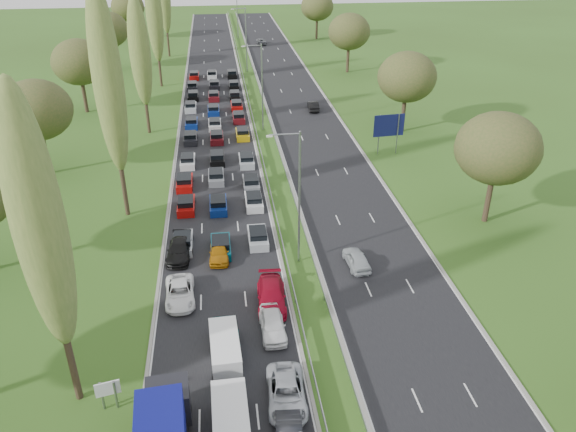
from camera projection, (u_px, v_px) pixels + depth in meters
ground at (262, 125)px, 81.83m from camera, size 260.00×260.00×0.00m
near_carriageway at (215, 122)px, 83.26m from camera, size 10.50×215.00×0.04m
far_carriageway at (305, 118)px, 84.79m from camera, size 10.50×215.00×0.04m
central_reservation at (260, 116)px, 83.76m from camera, size 2.36×215.00×0.32m
lamp_columns at (262, 88)px, 77.27m from camera, size 0.18×140.18×12.00m
poplar_row at (129, 61)px, 63.84m from camera, size 2.80×127.80×22.44m
woodland_left at (28, 119)px, 60.00m from camera, size 8.00×166.00×11.10m
woodland_right at (428, 94)px, 68.77m from camera, size 8.00×153.00×11.10m
traffic_queue_fill at (216, 130)px, 78.62m from camera, size 9.12×67.43×0.80m
near_car_2 at (180, 293)px, 44.04m from camera, size 2.48×4.98×1.36m
near_car_3 at (179, 249)px, 49.71m from camera, size 2.42×5.12×1.44m
near_car_7 at (226, 345)px, 38.61m from camera, size 2.02×4.81×1.39m
near_car_8 at (219, 251)px, 49.48m from camera, size 1.89×4.30×1.44m
near_car_10 at (286, 393)px, 34.68m from camera, size 2.63×5.24×1.42m
near_car_11 at (271, 296)px, 43.53m from camera, size 2.49×5.49×1.56m
near_car_12 at (273, 324)px, 40.51m from camera, size 1.87×4.44×1.50m
far_car_0 at (357, 259)px, 48.35m from camera, size 1.94×4.23×1.41m
far_car_1 at (313, 106)px, 87.93m from camera, size 1.75×4.40×1.42m
far_car_2 at (261, 41)px, 134.61m from camera, size 2.35×4.81×1.32m
white_van_front at (231, 421)px, 32.29m from camera, size 2.05×5.23×2.10m
white_van_rear at (225, 348)px, 37.92m from camera, size 1.91×4.87×1.96m
info_sign at (108, 391)px, 33.93m from camera, size 1.49×0.42×2.10m
direction_sign at (389, 127)px, 70.28m from camera, size 3.99×0.48×5.20m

